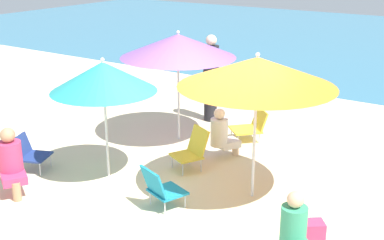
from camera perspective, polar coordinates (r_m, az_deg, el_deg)
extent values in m
plane|color=beige|center=(7.69, 1.51, -7.75)|extent=(40.00, 40.00, 0.00)
cylinder|color=silver|center=(7.93, -9.48, -0.08)|extent=(0.04, 0.04, 1.82)
cone|color=teal|center=(7.74, -9.75, 4.74)|extent=(1.59, 1.59, 0.45)
sphere|color=silver|center=(7.68, -9.85, 6.57)|extent=(0.06, 0.06, 0.06)
cylinder|color=silver|center=(7.18, 6.93, -1.05)|extent=(0.04, 0.04, 2.03)
cone|color=orange|center=(6.95, 7.19, 5.29)|extent=(2.15, 2.15, 0.40)
sphere|color=silver|center=(6.90, 7.26, 7.15)|extent=(0.06, 0.06, 0.06)
cylinder|color=silver|center=(9.37, -1.50, 3.54)|extent=(0.04, 0.04, 1.96)
cone|color=#8E56C6|center=(9.20, -1.54, 8.20)|extent=(2.07, 2.07, 0.41)
sphere|color=silver|center=(9.16, -1.56, 9.65)|extent=(0.06, 0.06, 0.06)
cube|color=gold|center=(9.57, 5.90, -1.06)|extent=(0.72, 0.72, 0.03)
cube|color=gold|center=(9.60, 7.48, 0.10)|extent=(0.47, 0.45, 0.36)
cylinder|color=silver|center=(9.37, 5.08, -2.20)|extent=(0.02, 0.02, 0.19)
cylinder|color=silver|center=(9.73, 4.35, -1.37)|extent=(0.02, 0.02, 0.19)
cylinder|color=silver|center=(9.50, 7.45, -1.99)|extent=(0.02, 0.02, 0.19)
cylinder|color=silver|center=(9.86, 6.64, -1.19)|extent=(0.02, 0.02, 0.19)
cube|color=navy|center=(8.64, -16.91, -3.87)|extent=(0.56, 0.58, 0.03)
cube|color=navy|center=(8.68, -18.32, -2.71)|extent=(0.30, 0.47, 0.33)
cylinder|color=silver|center=(8.76, -15.31, -4.27)|extent=(0.02, 0.02, 0.22)
cylinder|color=silver|center=(8.46, -16.40, -5.20)|extent=(0.02, 0.02, 0.22)
cylinder|color=silver|center=(8.91, -17.25, -4.06)|extent=(0.02, 0.02, 0.22)
cylinder|color=silver|center=(8.62, -18.38, -4.97)|extent=(0.02, 0.02, 0.22)
cube|color=gold|center=(8.27, -0.63, -4.01)|extent=(0.59, 0.57, 0.03)
cube|color=gold|center=(8.29, 0.70, -2.31)|extent=(0.48, 0.35, 0.43)
cylinder|color=silver|center=(8.10, -1.02, -5.47)|extent=(0.02, 0.02, 0.22)
cylinder|color=silver|center=(8.39, -2.21, -4.59)|extent=(0.02, 0.02, 0.22)
cylinder|color=silver|center=(8.25, 0.99, -5.01)|extent=(0.02, 0.02, 0.22)
cylinder|color=silver|center=(8.54, -0.25, -4.16)|extent=(0.02, 0.02, 0.22)
cube|color=teal|center=(7.17, -2.71, -7.88)|extent=(0.57, 0.55, 0.03)
cube|color=teal|center=(6.97, -4.28, -6.87)|extent=(0.48, 0.30, 0.39)
cylinder|color=silver|center=(7.44, -2.39, -7.85)|extent=(0.02, 0.02, 0.21)
cylinder|color=silver|center=(7.17, -0.75, -8.91)|extent=(0.02, 0.02, 0.21)
cylinder|color=silver|center=(7.28, -4.60, -8.52)|extent=(0.02, 0.02, 0.21)
cylinder|color=silver|center=(7.01, -3.01, -9.64)|extent=(0.02, 0.02, 0.21)
cube|color=#DB3866|center=(7.84, -19.02, -6.08)|extent=(0.48, 0.47, 0.12)
cylinder|color=tan|center=(7.75, -18.75, -7.47)|extent=(0.12, 0.12, 0.28)
cylinder|color=#DB3866|center=(7.91, -19.38, -3.97)|extent=(0.34, 0.34, 0.49)
sphere|color=tan|center=(7.79, -19.65, -1.57)|extent=(0.22, 0.22, 0.22)
cylinder|color=#389970|center=(5.99, 11.13, -11.26)|extent=(0.30, 0.30, 0.44)
sphere|color=#DBAD84|center=(5.85, 11.32, -8.59)|extent=(0.19, 0.19, 0.19)
cube|color=silver|center=(8.80, 3.98, -2.58)|extent=(0.42, 0.45, 0.12)
cylinder|color=beige|center=(8.93, 4.83, -3.12)|extent=(0.12, 0.12, 0.24)
cylinder|color=silver|center=(8.62, 3.01, -1.35)|extent=(0.29, 0.29, 0.47)
sphere|color=beige|center=(8.52, 3.05, 0.72)|extent=(0.19, 0.19, 0.19)
cylinder|color=black|center=(10.57, 2.06, 2.31)|extent=(0.27, 0.27, 0.90)
cylinder|color=black|center=(10.38, 2.11, 6.42)|extent=(0.31, 0.31, 0.65)
sphere|color=beige|center=(10.29, 2.14, 8.79)|extent=(0.22, 0.22, 0.22)
cube|color=#DB3866|center=(6.50, 13.10, -12.06)|extent=(0.35, 0.34, 0.30)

